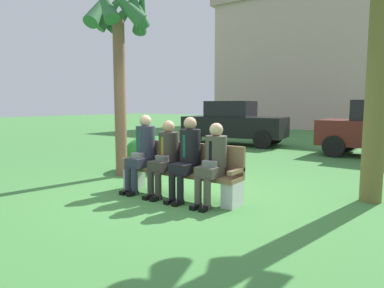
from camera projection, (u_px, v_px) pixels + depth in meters
name	position (u px, v px, depth m)	size (l,w,h in m)	color
ground_plane	(180.00, 194.00, 5.88)	(80.00, 80.00, 0.00)	#41803C
park_bench	(181.00, 170.00, 5.74)	(2.25, 0.44, 0.90)	brown
seated_man_leftmost	(142.00, 149.00, 6.02)	(0.34, 0.72, 1.36)	#2D3342
seated_man_centerleft	(165.00, 154.00, 5.72)	(0.34, 0.72, 1.27)	#38332D
seated_man_centerright	(187.00, 154.00, 5.47)	(0.34, 0.72, 1.34)	black
seated_man_rightmost	(213.00, 160.00, 5.18)	(0.34, 0.72, 1.26)	#4C473D
palm_tree_tall	(120.00, 21.00, 7.06)	(1.57, 1.69, 4.28)	brown
shrub_near_bench	(151.00, 153.00, 8.03)	(1.30, 1.19, 0.81)	#237C2C
parked_car_near	(233.00, 123.00, 13.16)	(4.04, 2.04, 1.68)	black
building_backdrop	(318.00, 63.00, 23.55)	(12.89, 7.81, 8.86)	#C8A39D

